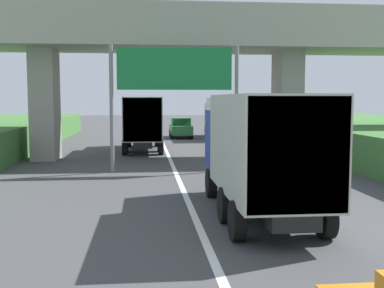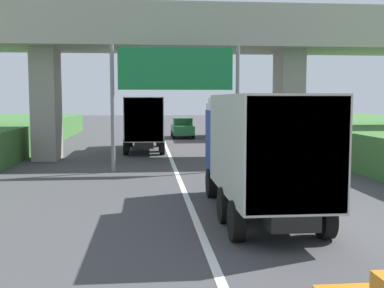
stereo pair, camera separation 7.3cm
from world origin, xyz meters
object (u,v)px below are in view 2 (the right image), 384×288
at_px(truck_silver, 224,115).
at_px(overhead_highway_sign, 176,78).
at_px(truck_red, 144,121).
at_px(car_green, 182,128).
at_px(truck_blue, 259,149).

bearing_deg(truck_silver, overhead_highway_sign, -105.94).
xyz_separation_m(truck_red, car_green, (3.22, 10.08, -1.08)).
xyz_separation_m(truck_red, truck_blue, (3.32, -17.57, 0.00)).
xyz_separation_m(overhead_highway_sign, car_green, (1.72, 18.99, -3.42)).
distance_m(overhead_highway_sign, car_green, 19.37).
distance_m(truck_blue, car_green, 27.67).
height_order(truck_silver, car_green, truck_silver).
relative_size(truck_blue, car_green, 1.78).
bearing_deg(overhead_highway_sign, car_green, 84.82).
distance_m(overhead_highway_sign, truck_red, 9.33).
height_order(truck_blue, car_green, truck_blue).
bearing_deg(truck_red, truck_silver, 54.40).
bearing_deg(car_green, truck_blue, -89.80).
height_order(overhead_highway_sign, truck_blue, overhead_highway_sign).
distance_m(overhead_highway_sign, truck_silver, 19.17).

